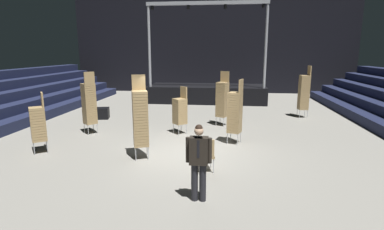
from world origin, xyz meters
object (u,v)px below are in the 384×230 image
Objects in this scene: stage_riser at (207,92)px; chair_stack_mid_centre at (304,92)px; chair_stack_rear_right at (38,123)px; man_with_tie at (199,158)px; chair_stack_mid_right at (222,99)px; chair_stack_front_left at (89,103)px; chair_stack_rear_left at (180,110)px; loose_chair_near_man at (206,153)px; chair_stack_front_right at (235,112)px; equipment_road_case at (99,113)px; chair_stack_mid_left at (140,118)px.

stage_riser is 6.63m from chair_stack_mid_centre.
man_with_tie is at bearing -152.91° from chair_stack_rear_right.
chair_stack_front_left is at bearing 47.26° from chair_stack_mid_right.
chair_stack_mid_right is (1.11, -6.37, 0.55)m from stage_riser.
chair_stack_mid_right is at bearing -90.36° from chair_stack_rear_left.
chair_stack_rear_left is at bearing -92.86° from chair_stack_rear_right.
chair_stack_front_left is 10.07m from chair_stack_mid_centre.
chair_stack_front_right is at bearing 59.60° from loose_chair_near_man.
man_with_tie is 9.54m from equipment_road_case.
man_with_tie is 0.70× the size of chair_stack_front_left.
chair_stack_front_right is 0.90× the size of chair_stack_mid_centre.
loose_chair_near_man is at bearing 136.36° from chair_stack_mid_left.
chair_stack_front_left is 1.32× the size of chair_stack_rear_left.
chair_stack_front_left is at bearing 131.38° from loose_chair_near_man.
chair_stack_rear_right is (-9.78, -6.55, -0.29)m from chair_stack_mid_centre.
chair_stack_mid_right reaches higher than chair_stack_rear_left.
chair_stack_rear_left is 4.93m from equipment_road_case.
chair_stack_front_left is 1.04× the size of chair_stack_mid_right.
chair_stack_mid_left is 2.35m from loose_chair_near_man.
loose_chair_near_man is at bearing -83.16° from chair_stack_front_left.
chair_stack_rear_right is at bearing -151.95° from chair_stack_front_left.
chair_stack_front_right is 1.23× the size of chair_stack_rear_left.
chair_stack_rear_right is at bearing 156.09° from loose_chair_near_man.
chair_stack_mid_left is 9.22m from chair_stack_mid_centre.
chair_stack_front_right is at bearing -111.49° from chair_stack_rear_right.
chair_stack_mid_left is at bearing -50.58° from man_with_tie.
man_with_tie is at bearing -105.16° from loose_chair_near_man.
chair_stack_front_right is 3.45m from chair_stack_mid_left.
chair_stack_mid_right is 2.66× the size of equipment_road_case.
chair_stack_mid_right is 2.53× the size of loose_chair_near_man.
chair_stack_mid_left is 6.39m from equipment_road_case.
chair_stack_front_left is at bearing -116.23° from stage_riser.
equipment_road_case is at bearing -53.20° from man_with_tie.
stage_riser is at bearing 44.69° from chair_stack_mid_centre.
equipment_road_case is at bearing 81.86° from chair_stack_front_right.
stage_riser is 9.15m from chair_stack_front_right.
chair_stack_mid_left is at bearing 141.99° from chair_stack_front_right.
man_with_tie is 7.03m from chair_stack_mid_right.
chair_stack_mid_right is at bearing -138.82° from chair_stack_mid_left.
stage_riser is 7.92× the size of loose_chair_near_man.
stage_riser is 8.31× the size of equipment_road_case.
chair_stack_mid_centre is (5.08, -4.22, 0.64)m from stage_riser.
chair_stack_mid_left reaches higher than chair_stack_front_right.
man_with_tie is 5.61m from chair_stack_rear_left.
chair_stack_rear_left is at bearing 81.98° from chair_stack_front_right.
chair_stack_front_left is 3.81m from chair_stack_mid_left.
chair_stack_front_right is (5.71, -0.66, -0.08)m from chair_stack_front_left.
chair_stack_rear_right is at bearing 80.55° from chair_stack_rear_left.
equipment_road_case is (-5.63, 7.66, -0.71)m from man_with_tie.
chair_stack_front_right reaches higher than loose_chair_near_man.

